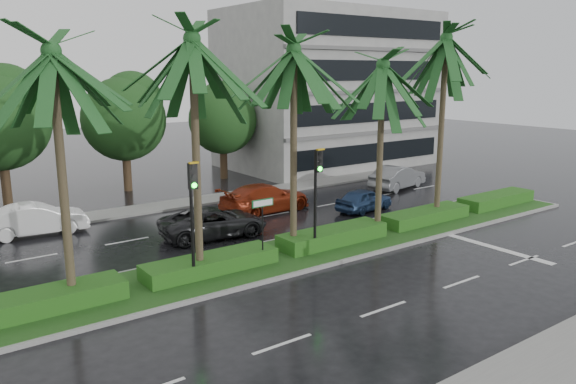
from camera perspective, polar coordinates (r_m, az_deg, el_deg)
ground at (r=22.16m, az=0.33°, el=-7.54°), size 120.00×120.00×0.00m
near_sidewalk at (r=15.88m, az=23.82°, el=-16.84°), size 40.00×2.40×0.12m
far_sidewalk at (r=32.20m, az=-12.47°, el=-1.41°), size 40.00×2.00×0.12m
median at (r=22.90m, az=-1.17°, el=-6.67°), size 36.00×4.00×0.15m
hedge at (r=22.78m, az=-1.17°, el=-5.79°), size 35.20×1.40×0.60m
lane_markings at (r=23.69m, az=6.90°, el=-6.29°), size 34.00×13.06×0.01m
palm_row at (r=20.99m, az=-4.15°, el=12.50°), size 26.30×4.20×9.69m
signal_median_left at (r=19.54m, az=-9.67°, el=-1.26°), size 0.34×0.42×4.36m
signal_median_right at (r=22.46m, az=2.96°, el=0.66°), size 0.34×0.42×4.36m
street_sign at (r=21.36m, az=-2.59°, el=-2.35°), size 0.95×0.09×2.60m
bg_trees at (r=36.66m, az=-16.23°, el=7.36°), size 32.69×5.48×7.92m
building at (r=45.55m, az=4.14°, el=10.34°), size 16.00×10.00×12.00m
car_white at (r=28.57m, az=-24.20°, el=-2.54°), size 2.01×4.63×1.48m
car_darkgrey at (r=25.98m, az=-7.54°, el=-3.06°), size 2.92×5.21×1.38m
car_red at (r=30.28m, az=-2.34°, el=-0.61°), size 2.59×5.44×1.53m
car_blue at (r=30.82m, az=7.74°, el=-0.77°), size 1.98×3.80×1.24m
car_grey at (r=36.90m, az=11.08°, el=1.48°), size 2.49×4.78×1.50m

